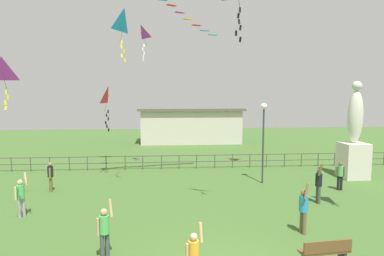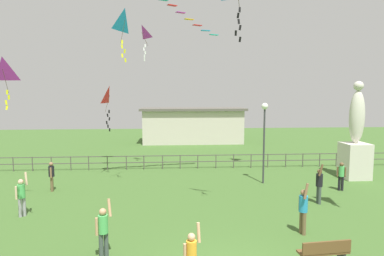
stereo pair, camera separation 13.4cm
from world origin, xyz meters
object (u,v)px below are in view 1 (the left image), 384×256
(park_bench, at_px, (325,252))
(person_7, at_px, (340,174))
(statue_monument, at_px, (354,145))
(person_3, at_px, (303,208))
(person_6, at_px, (194,256))
(kite_1, at_px, (2,71))
(kite_3, at_px, (124,21))
(person_1, at_px, (319,183))
(kite_5, at_px, (141,34))
(lamppost, at_px, (264,125))
(person_0, at_px, (104,229))
(person_5, at_px, (50,175))
(kite_7, at_px, (109,96))
(person_2, at_px, (21,195))

(park_bench, height_order, person_7, person_7)
(statue_monument, distance_m, person_3, 9.88)
(person_6, height_order, kite_1, kite_1)
(kite_3, bearing_deg, person_7, -2.34)
(person_1, relative_size, kite_5, 0.87)
(kite_5, bearing_deg, lamppost, -26.15)
(lamppost, distance_m, person_0, 11.17)
(park_bench, distance_m, person_5, 13.53)
(person_6, relative_size, kite_5, 0.80)
(statue_monument, xyz_separation_m, kite_3, (-13.27, -1.96, 6.60))
(statue_monument, relative_size, park_bench, 3.81)
(person_5, xyz_separation_m, kite_7, (2.63, 2.62, 4.04))
(park_bench, height_order, person_6, person_6)
(person_3, height_order, kite_3, kite_3)
(person_5, height_order, person_7, person_5)
(statue_monument, bearing_deg, person_7, -131.41)
(person_3, relative_size, kite_3, 0.75)
(person_3, relative_size, person_7, 1.29)
(lamppost, bearing_deg, kite_3, -170.74)
(kite_7, bearing_deg, statue_monument, -4.40)
(person_1, height_order, person_3, person_3)
(person_2, relative_size, kite_7, 0.68)
(statue_monument, height_order, person_5, statue_monument)
(person_2, distance_m, person_7, 15.34)
(person_1, relative_size, kite_3, 0.74)
(statue_monument, bearing_deg, person_3, -130.04)
(person_1, bearing_deg, park_bench, -113.62)
(kite_1, bearing_deg, person_2, -44.01)
(person_2, bearing_deg, person_5, 90.70)
(lamppost, bearing_deg, person_6, -115.83)
(person_2, xyz_separation_m, kite_5, (4.42, 7.76, 7.93))
(kite_5, height_order, kite_7, kite_5)
(kite_1, bearing_deg, person_7, 6.52)
(person_7, bearing_deg, kite_3, 177.66)
(person_5, bearing_deg, park_bench, -37.92)
(park_bench, distance_m, person_6, 4.04)
(person_6, xyz_separation_m, kite_7, (-4.10, 11.70, 4.05))
(person_3, height_order, person_5, person_3)
(statue_monument, distance_m, person_1, 6.17)
(person_1, bearing_deg, lamppost, 113.65)
(kite_3, bearing_deg, statue_monument, 8.42)
(person_0, bearing_deg, person_1, 26.53)
(person_0, relative_size, kite_7, 0.69)
(person_3, height_order, person_7, person_3)
(statue_monument, distance_m, person_6, 14.99)
(person_3, distance_m, person_6, 5.23)
(person_2, distance_m, kite_7, 7.81)
(person_6, bearing_deg, statue_monument, 45.00)
(kite_7, bearing_deg, lamppost, -11.98)
(person_7, height_order, kite_3, kite_3)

